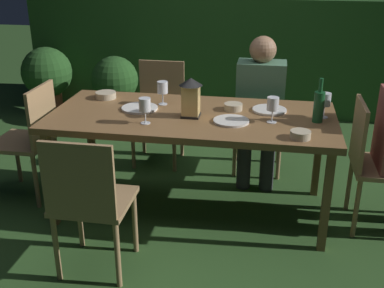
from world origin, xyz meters
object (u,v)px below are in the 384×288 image
at_px(potted_plant_by_hedge, 47,76).
at_px(potted_plant_corner, 115,85).
at_px(chair_head_near, 30,136).
at_px(plate_c, 269,110).
at_px(wine_glass_c, 325,101).
at_px(plate_b, 140,108).
at_px(lantern_centerpiece, 191,95).
at_px(wine_glass_a, 163,89).
at_px(bowl_olives, 233,107).
at_px(chair_side_left_a, 89,199).
at_px(green_bottle_on_table, 319,106).
at_px(wine_glass_b, 145,106).
at_px(plate_a, 231,121).
at_px(bowl_salad, 300,134).
at_px(dining_table, 192,122).
at_px(chair_side_right_b, 260,113).
at_px(person_in_green, 260,102).
at_px(wine_glass_d, 273,105).
at_px(chair_head_far, 374,159).
at_px(chair_side_right_a, 159,107).
at_px(bowl_bread, 106,95).

relative_size(potted_plant_by_hedge, potted_plant_corner, 1.06).
height_order(chair_head_near, plate_c, chair_head_near).
height_order(wine_glass_c, plate_c, wine_glass_c).
xyz_separation_m(plate_b, plate_c, (0.90, 0.12, 0.00)).
bearing_deg(lantern_centerpiece, plate_b, 166.51).
xyz_separation_m(wine_glass_a, bowl_olives, (0.51, -0.04, -0.09)).
relative_size(chair_side_left_a, green_bottle_on_table, 3.00).
bearing_deg(wine_glass_b, lantern_centerpiece, 34.21).
distance_m(chair_side_left_a, potted_plant_corner, 2.61).
bearing_deg(green_bottle_on_table, plate_a, -169.67).
height_order(chair_head_near, bowl_salad, chair_head_near).
distance_m(dining_table, wine_glass_a, 0.35).
height_order(chair_side_left_a, chair_head_near, same).
relative_size(wine_glass_b, plate_a, 0.72).
bearing_deg(bowl_salad, wine_glass_c, 68.09).
relative_size(bowl_olives, potted_plant_by_hedge, 0.17).
height_order(chair_side_left_a, plate_b, chair_side_left_a).
bearing_deg(chair_side_right_b, plate_b, -136.09).
height_order(person_in_green, chair_head_near, person_in_green).
relative_size(chair_head_near, wine_glass_d, 5.15).
relative_size(dining_table, wine_glass_c, 11.43).
xyz_separation_m(chair_side_left_a, plate_c, (0.95, 1.00, 0.25)).
xyz_separation_m(wine_glass_c, bowl_salad, (-0.16, -0.41, -0.09)).
bearing_deg(plate_b, bowl_olives, 8.30).
xyz_separation_m(dining_table, chair_head_far, (1.21, 0.00, -0.19)).
height_order(person_in_green, green_bottle_on_table, person_in_green).
distance_m(person_in_green, bowl_olives, 0.54).
distance_m(chair_side_right_a, bowl_bread, 0.69).
xyz_separation_m(chair_side_right_b, bowl_salad, (0.27, -1.15, 0.27)).
relative_size(bowl_bread, bowl_salad, 1.25).
bearing_deg(plate_a, chair_head_near, 175.89).
distance_m(chair_side_right_a, plate_c, 1.19).
xyz_separation_m(person_in_green, plate_b, (-0.82, -0.59, 0.10)).
xyz_separation_m(dining_table, wine_glass_b, (-0.26, -0.23, 0.17)).
bearing_deg(bowl_bread, chair_head_far, -7.64).
bearing_deg(bowl_bread, chair_head_near, -153.35).
bearing_deg(wine_glass_d, plate_b, 172.86).
relative_size(chair_side_right_b, chair_side_left_a, 1.00).
height_order(green_bottle_on_table, potted_plant_corner, green_bottle_on_table).
xyz_separation_m(wine_glass_a, plate_a, (0.52, -0.29, -0.11)).
relative_size(chair_side_left_a, wine_glass_b, 5.15).
bearing_deg(plate_c, wine_glass_d, -85.08).
bearing_deg(chair_head_far, plate_a, -173.48).
distance_m(chair_head_near, bowl_salad, 1.97).
bearing_deg(wine_glass_c, chair_head_far, -14.03).
distance_m(wine_glass_c, plate_c, 0.38).
relative_size(plate_c, bowl_olives, 1.84).
xyz_separation_m(bowl_olives, bowl_salad, (0.44, -0.46, 0.00)).
distance_m(wine_glass_b, wine_glass_c, 1.18).
xyz_separation_m(chair_head_far, lantern_centerpiece, (-1.21, -0.04, 0.39)).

